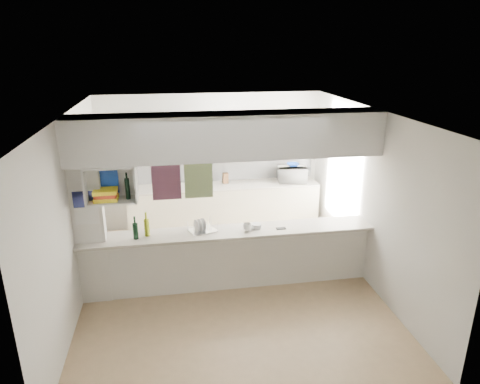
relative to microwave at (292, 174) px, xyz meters
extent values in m
plane|color=#9D805B|center=(-1.53, -2.08, -1.07)|extent=(4.80, 4.80, 0.00)
plane|color=white|center=(-1.53, -2.08, 1.53)|extent=(4.80, 4.80, 0.00)
plane|color=silver|center=(-1.53, 0.32, 0.23)|extent=(4.20, 0.00, 4.20)
plane|color=silver|center=(-3.63, -2.08, 0.23)|extent=(0.00, 4.80, 4.80)
plane|color=silver|center=(0.57, -2.08, 0.23)|extent=(0.00, 4.80, 4.80)
cube|color=silver|center=(-1.53, -2.08, -0.63)|extent=(4.20, 0.15, 0.88)
cube|color=#B0A99B|center=(-1.53, -2.08, -0.17)|extent=(4.20, 0.50, 0.04)
cube|color=white|center=(-1.53, -2.08, 1.23)|extent=(4.20, 0.50, 0.60)
cube|color=silver|center=(-3.43, -2.08, 0.23)|extent=(0.40, 0.18, 2.60)
cube|color=#191E4C|center=(-3.43, -2.18, 0.48)|extent=(0.30, 0.01, 0.22)
cube|color=white|center=(-3.43, -2.18, 0.25)|extent=(0.30, 0.01, 0.24)
cube|color=#301527|center=(-2.38, -1.86, 0.61)|extent=(0.40, 0.02, 0.62)
cube|color=#165666|center=(-1.93, -1.86, 0.61)|extent=(0.40, 0.02, 0.62)
cube|color=white|center=(-3.08, -2.18, 0.44)|extent=(0.65, 0.35, 0.02)
cube|color=white|center=(-3.08, -2.18, 0.92)|extent=(0.65, 0.35, 0.02)
cube|color=white|center=(-3.08, -2.02, 0.68)|extent=(0.65, 0.02, 0.50)
cube|color=white|center=(-3.39, -2.18, 0.68)|extent=(0.02, 0.35, 0.50)
cube|color=white|center=(-2.77, -2.18, 0.68)|extent=(0.02, 0.35, 0.50)
cube|color=yellow|center=(-3.16, -2.18, 0.48)|extent=(0.30, 0.24, 0.05)
cube|color=#A82C16|center=(-3.16, -2.18, 0.53)|extent=(0.28, 0.22, 0.05)
cube|color=yellow|center=(-3.16, -2.18, 0.58)|extent=(0.30, 0.24, 0.05)
cube|color=navy|center=(-3.13, -2.06, 0.68)|extent=(0.26, 0.02, 0.34)
cylinder|color=black|center=(-2.88, -2.18, 0.60)|extent=(0.06, 0.06, 0.28)
cube|color=beige|center=(-1.33, 0.02, -0.62)|extent=(3.60, 0.60, 0.90)
cube|color=#B0A99B|center=(-1.33, 0.02, -0.16)|extent=(3.60, 0.63, 0.03)
cube|color=silver|center=(-1.33, 0.30, 0.15)|extent=(3.60, 0.03, 0.60)
cube|color=beige|center=(-1.53, 0.15, 0.81)|extent=(2.62, 0.34, 0.72)
cube|color=white|center=(-0.78, 0.08, 0.41)|extent=(0.60, 0.46, 0.12)
cube|color=silver|center=(-0.78, -0.15, 0.38)|extent=(0.60, 0.02, 0.05)
imported|color=white|center=(0.00, 0.00, 0.00)|extent=(0.58, 0.42, 0.30)
imported|color=navy|center=(0.01, 0.02, 0.18)|extent=(0.23, 0.23, 0.06)
cube|color=silver|center=(-1.91, -2.03, -0.14)|extent=(0.44, 0.38, 0.01)
cylinder|color=white|center=(-1.99, -2.06, -0.04)|extent=(0.07, 0.18, 0.18)
cylinder|color=white|center=(-1.94, -2.04, -0.04)|extent=(0.07, 0.18, 0.18)
cylinder|color=white|center=(-1.89, -2.02, -0.04)|extent=(0.07, 0.18, 0.18)
imported|color=white|center=(-1.27, -2.13, -0.09)|extent=(0.15, 0.15, 0.10)
cylinder|color=black|center=(-2.83, -2.13, -0.04)|extent=(0.07, 0.07, 0.23)
cylinder|color=black|center=(-2.83, -2.13, 0.13)|extent=(0.03, 0.03, 0.10)
cylinder|color=#91A01A|center=(-2.68, -2.05, -0.03)|extent=(0.07, 0.07, 0.24)
cylinder|color=#91A01A|center=(-2.68, -2.05, 0.15)|extent=(0.03, 0.03, 0.10)
cylinder|color=silver|center=(-1.13, -2.07, -0.11)|extent=(0.14, 0.14, 0.07)
cube|color=black|center=(-0.78, -2.14, -0.14)|extent=(0.14, 0.07, 0.01)
cylinder|color=black|center=(-1.61, 0.07, -0.07)|extent=(0.11, 0.11, 0.15)
cube|color=#51331C|center=(-1.29, 0.10, -0.05)|extent=(0.11, 0.10, 0.20)
camera|label=1|loc=(-2.30, -7.63, 2.39)|focal=32.00mm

